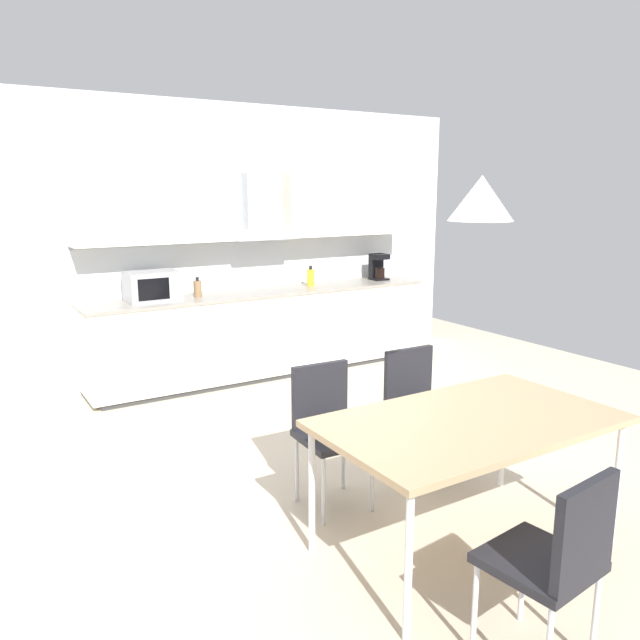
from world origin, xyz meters
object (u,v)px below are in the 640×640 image
(coffee_maker, at_px, (378,267))
(chair_far_left, at_px, (327,420))
(chair_far_right, at_px, (416,400))
(bottle_yellow, at_px, (311,277))
(bottle_brown, at_px, (198,288))
(pendant_lamp, at_px, (481,198))
(dining_table, at_px, (469,426))
(chair_near_left, at_px, (558,553))
(microwave, at_px, (152,286))

(coffee_maker, relative_size, chair_far_left, 0.34)
(chair_far_left, bearing_deg, chair_far_right, 0.00)
(bottle_yellow, bearing_deg, bottle_brown, -179.16)
(chair_far_right, xyz_separation_m, pendant_lamp, (-0.36, -0.84, 1.35))
(bottle_brown, xyz_separation_m, chair_far_right, (0.51, -2.67, -0.44))
(dining_table, distance_m, pendant_lamp, 1.18)
(coffee_maker, height_order, bottle_yellow, coffee_maker)
(dining_table, bearing_deg, chair_far_left, 112.74)
(chair_near_left, bearing_deg, pendant_lamp, 67.56)
(chair_far_left, bearing_deg, dining_table, -67.26)
(bottle_yellow, xyz_separation_m, chair_far_right, (-0.78, -2.69, -0.45))
(coffee_maker, height_order, chair_far_left, coffee_maker)
(coffee_maker, height_order, dining_table, coffee_maker)
(coffee_maker, bearing_deg, chair_near_left, -118.72)
(dining_table, bearing_deg, bottle_yellow, 72.10)
(bottle_brown, relative_size, chair_near_left, 0.22)
(microwave, xyz_separation_m, pendant_lamp, (0.60, -3.51, 0.85))
(dining_table, xyz_separation_m, chair_far_left, (-0.35, 0.84, -0.17))
(bottle_yellow, bearing_deg, coffee_maker, 0.53)
(microwave, relative_size, chair_far_right, 0.55)
(microwave, bearing_deg, chair_far_right, -70.33)
(bottle_yellow, height_order, dining_table, bottle_yellow)
(coffee_maker, bearing_deg, microwave, -179.43)
(microwave, height_order, bottle_yellow, microwave)
(chair_near_left, bearing_deg, chair_far_left, 90.18)
(bottle_yellow, distance_m, chair_near_left, 4.64)
(chair_far_right, distance_m, pendant_lamp, 1.63)
(chair_near_left, distance_m, chair_far_right, 1.82)
(microwave, height_order, dining_table, microwave)
(chair_far_left, height_order, chair_near_left, same)
(chair_far_left, bearing_deg, pendant_lamp, -67.26)
(bottle_yellow, bearing_deg, chair_far_left, -119.01)
(bottle_yellow, relative_size, pendant_lamp, 0.69)
(bottle_brown, relative_size, chair_far_right, 0.22)
(pendant_lamp, bearing_deg, chair_far_right, 66.86)
(microwave, xyz_separation_m, chair_far_right, (0.96, -2.67, -0.50))
(chair_near_left, bearing_deg, bottle_brown, 87.48)
(coffee_maker, distance_m, chair_far_right, 3.23)
(chair_far_left, xyz_separation_m, chair_near_left, (0.01, -1.68, 0.00))
(coffee_maker, distance_m, chair_far_left, 3.65)
(coffee_maker, height_order, pendant_lamp, pendant_lamp)
(microwave, distance_m, dining_table, 3.58)
(coffee_maker, xyz_separation_m, pendant_lamp, (-2.05, -3.54, 0.84))
(coffee_maker, xyz_separation_m, bottle_yellow, (-0.91, -0.01, -0.06))
(bottle_yellow, height_order, chair_far_right, bottle_yellow)
(chair_far_left, distance_m, chair_far_right, 0.71)
(microwave, distance_m, chair_far_right, 2.88)
(bottle_yellow, xyz_separation_m, pendant_lamp, (-1.14, -3.53, 0.90))
(bottle_brown, bearing_deg, pendant_lamp, -87.47)
(bottle_brown, bearing_deg, chair_far_left, -94.21)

